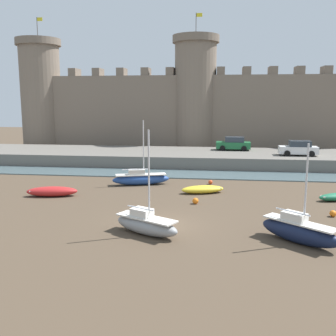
{
  "coord_description": "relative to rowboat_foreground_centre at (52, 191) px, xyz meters",
  "views": [
    {
      "loc": [
        3.36,
        -22.53,
        7.43
      ],
      "look_at": [
        -0.24,
        5.59,
        2.5
      ],
      "focal_mm": 42.0,
      "sensor_mm": 36.0,
      "label": 1
    }
  ],
  "objects": [
    {
      "name": "rowboat_foreground_centre",
      "position": [
        0.0,
        0.0,
        0.0
      ],
      "size": [
        4.08,
        1.92,
        0.76
      ],
      "color": "red",
      "rests_on": "ground"
    },
    {
      "name": "mooring_buoy_near_shore",
      "position": [
        20.23,
        -2.93,
        -0.18
      ],
      "size": [
        0.43,
        0.43,
        0.43
      ],
      "primitive_type": "sphere",
      "color": "orange",
      "rests_on": "ground"
    },
    {
      "name": "sailboat_near_channel_left",
      "position": [
        8.89,
        -7.72,
        0.2
      ],
      "size": [
        4.25,
        3.06,
        5.86
      ],
      "color": "gray",
      "rests_on": "ground"
    },
    {
      "name": "ground_plane",
      "position": [
        9.42,
        -5.94,
        -0.4
      ],
      "size": [
        160.0,
        160.0,
        0.0
      ],
      "primitive_type": "plane",
      "color": "#4C3D2D"
    },
    {
      "name": "car_quay_centre_west",
      "position": [
        21.59,
        15.9,
        1.76
      ],
      "size": [
        4.14,
        1.95,
        1.62
      ],
      "color": "silver",
      "rests_on": "quay_road"
    },
    {
      "name": "sailboat_foreground_right",
      "position": [
        6.05,
        5.01,
        0.18
      ],
      "size": [
        5.16,
        2.63,
        5.69
      ],
      "color": "#234793",
      "rests_on": "ground"
    },
    {
      "name": "quay_road",
      "position": [
        9.42,
        17.54,
        0.29
      ],
      "size": [
        58.16,
        10.0,
        1.38
      ],
      "primitive_type": "cube",
      "color": "#666059",
      "rests_on": "ground"
    },
    {
      "name": "castle",
      "position": [
        9.42,
        28.32,
        6.59
      ],
      "size": [
        52.67,
        6.51,
        19.23
      ],
      "color": "#7A6B5B",
      "rests_on": "ground"
    },
    {
      "name": "car_quay_east",
      "position": [
        14.66,
        19.68,
        1.76
      ],
      "size": [
        4.14,
        1.95,
        1.62
      ],
      "color": "#1E6638",
      "rests_on": "quay_road"
    },
    {
      "name": "mooring_buoy_off_centre",
      "position": [
        11.25,
        -0.88,
        -0.17
      ],
      "size": [
        0.45,
        0.45,
        0.45
      ],
      "primitive_type": "sphere",
      "color": "orange",
      "rests_on": "ground"
    },
    {
      "name": "sailboat_midflat_left",
      "position": [
        17.09,
        -8.05,
        0.27
      ],
      "size": [
        4.09,
        3.75,
        5.29
      ],
      "color": "#141E3D",
      "rests_on": "ground"
    },
    {
      "name": "water_channel",
      "position": [
        9.42,
        10.29,
        -0.35
      ],
      "size": [
        80.0,
        4.5,
        0.1
      ],
      "primitive_type": "cube",
      "color": "slate",
      "rests_on": "ground"
    },
    {
      "name": "mooring_buoy_near_channel",
      "position": [
        12.19,
        6.02,
        -0.21
      ],
      "size": [
        0.38,
        0.38,
        0.38
      ],
      "primitive_type": "sphere",
      "color": "#E04C1E",
      "rests_on": "ground"
    },
    {
      "name": "rowboat_foreground_left",
      "position": [
        11.63,
        2.53,
        -0.07
      ],
      "size": [
        3.68,
        2.23,
        0.62
      ],
      "color": "yellow",
      "rests_on": "ground"
    }
  ]
}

